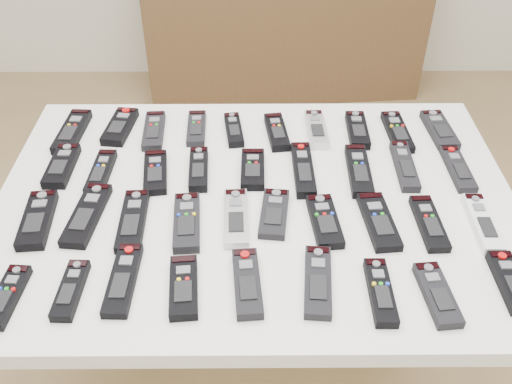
{
  "coord_description": "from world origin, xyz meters",
  "views": [
    {
      "loc": [
        0.08,
        -1.19,
        1.66
      ],
      "look_at": [
        0.09,
        -0.14,
        0.8
      ],
      "focal_mm": 40.0,
      "sensor_mm": 36.0,
      "label": 1
    }
  ],
  "objects_px": {
    "remote_2": "(154,131)",
    "remote_12": "(155,172)",
    "remote_10": "(62,166)",
    "remote_35": "(380,292)",
    "remote_18": "(458,169)",
    "remote_33": "(247,283)",
    "remote_0": "(72,132)",
    "remote_32": "(184,287)",
    "remote_14": "(253,169)",
    "remote_15": "(303,169)",
    "remote_11": "(101,172)",
    "remote_17": "(404,166)",
    "remote_26": "(379,221)",
    "remote_8": "(397,132)",
    "table": "(256,216)",
    "remote_21": "(133,220)",
    "remote_24": "(274,213)",
    "remote_13": "(199,169)",
    "remote_27": "(429,223)",
    "remote_6": "(316,130)",
    "remote_22": "(187,222)",
    "remote_25": "(325,221)",
    "remote_9": "(439,130)",
    "remote_16": "(359,171)",
    "remote_36": "(437,294)",
    "remote_1": "(120,127)",
    "remote_37": "(510,282)",
    "remote_7": "(357,130)",
    "remote_30": "(71,290)",
    "remote_5": "(277,132)",
    "remote_34": "(318,281)",
    "remote_31": "(123,279)",
    "remote_3": "(196,128)"
  },
  "relations": [
    {
      "from": "remote_8",
      "to": "remote_25",
      "type": "distance_m",
      "value": 0.44
    },
    {
      "from": "remote_15",
      "to": "remote_35",
      "type": "height_order",
      "value": "remote_15"
    },
    {
      "from": "remote_27",
      "to": "remote_30",
      "type": "bearing_deg",
      "value": -167.71
    },
    {
      "from": "remote_6",
      "to": "remote_26",
      "type": "distance_m",
      "value": 0.39
    },
    {
      "from": "remote_5",
      "to": "remote_15",
      "type": "height_order",
      "value": "same"
    },
    {
      "from": "remote_5",
      "to": "remote_31",
      "type": "bearing_deg",
      "value": -128.51
    },
    {
      "from": "remote_33",
      "to": "remote_17",
      "type": "bearing_deg",
      "value": 40.0
    },
    {
      "from": "remote_26",
      "to": "remote_35",
      "type": "height_order",
      "value": "remote_35"
    },
    {
      "from": "remote_2",
      "to": "remote_33",
      "type": "height_order",
      "value": "remote_33"
    },
    {
      "from": "remote_6",
      "to": "remote_22",
      "type": "height_order",
      "value": "same"
    },
    {
      "from": "remote_8",
      "to": "remote_26",
      "type": "xyz_separation_m",
      "value": [
        -0.11,
        -0.37,
        0.0
      ]
    },
    {
      "from": "remote_8",
      "to": "remote_2",
      "type": "bearing_deg",
      "value": 176.52
    },
    {
      "from": "remote_22",
      "to": "remote_24",
      "type": "xyz_separation_m",
      "value": [
        0.2,
        0.03,
        -0.0
      ]
    },
    {
      "from": "remote_36",
      "to": "remote_26",
      "type": "bearing_deg",
      "value": 104.78
    },
    {
      "from": "remote_24",
      "to": "remote_32",
      "type": "distance_m",
      "value": 0.29
    },
    {
      "from": "remote_0",
      "to": "remote_8",
      "type": "relative_size",
      "value": 1.07
    },
    {
      "from": "remote_11",
      "to": "remote_17",
      "type": "distance_m",
      "value": 0.77
    },
    {
      "from": "remote_27",
      "to": "remote_10",
      "type": "bearing_deg",
      "value": 164.21
    },
    {
      "from": "remote_33",
      "to": "remote_34",
      "type": "xyz_separation_m",
      "value": [
        0.14,
        0.0,
        -0.0
      ]
    },
    {
      "from": "table",
      "to": "remote_21",
      "type": "height_order",
      "value": "remote_21"
    },
    {
      "from": "remote_26",
      "to": "remote_34",
      "type": "relative_size",
      "value": 0.99
    },
    {
      "from": "remote_22",
      "to": "remote_33",
      "type": "height_order",
      "value": "same"
    },
    {
      "from": "remote_25",
      "to": "remote_33",
      "type": "distance_m",
      "value": 0.25
    },
    {
      "from": "remote_27",
      "to": "remote_24",
      "type": "bearing_deg",
      "value": 172.35
    },
    {
      "from": "remote_6",
      "to": "remote_8",
      "type": "relative_size",
      "value": 0.91
    },
    {
      "from": "remote_17",
      "to": "remote_33",
      "type": "relative_size",
      "value": 1.12
    },
    {
      "from": "remote_37",
      "to": "remote_7",
      "type": "bearing_deg",
      "value": 112.27
    },
    {
      "from": "remote_7",
      "to": "remote_15",
      "type": "height_order",
      "value": "same"
    },
    {
      "from": "remote_26",
      "to": "remote_31",
      "type": "bearing_deg",
      "value": -168.04
    },
    {
      "from": "remote_32",
      "to": "remote_37",
      "type": "xyz_separation_m",
      "value": [
        0.66,
        0.01,
        -0.0
      ]
    },
    {
      "from": "remote_2",
      "to": "remote_13",
      "type": "relative_size",
      "value": 1.06
    },
    {
      "from": "remote_14",
      "to": "remote_15",
      "type": "xyz_separation_m",
      "value": [
        0.13,
        -0.0,
        0.0
      ]
    },
    {
      "from": "remote_3",
      "to": "remote_37",
      "type": "height_order",
      "value": "remote_37"
    },
    {
      "from": "remote_13",
      "to": "remote_18",
      "type": "bearing_deg",
      "value": -2.85
    },
    {
      "from": "table",
      "to": "remote_24",
      "type": "xyz_separation_m",
      "value": [
        0.04,
        -0.07,
        0.07
      ]
    },
    {
      "from": "remote_21",
      "to": "remote_30",
      "type": "xyz_separation_m",
      "value": [
        -0.09,
        -0.21,
        0.0
      ]
    },
    {
      "from": "remote_1",
      "to": "remote_35",
      "type": "distance_m",
      "value": 0.87
    },
    {
      "from": "remote_2",
      "to": "remote_13",
      "type": "bearing_deg",
      "value": -55.95
    },
    {
      "from": "remote_5",
      "to": "remote_32",
      "type": "bearing_deg",
      "value": -117.04
    },
    {
      "from": "remote_9",
      "to": "remote_36",
      "type": "relative_size",
      "value": 1.11
    },
    {
      "from": "remote_0",
      "to": "remote_33",
      "type": "relative_size",
      "value": 1.13
    },
    {
      "from": "table",
      "to": "remote_34",
      "type": "height_order",
      "value": "remote_34"
    },
    {
      "from": "remote_16",
      "to": "remote_8",
      "type": "bearing_deg",
      "value": 55.13
    },
    {
      "from": "remote_10",
      "to": "remote_35",
      "type": "distance_m",
      "value": 0.85
    },
    {
      "from": "remote_2",
      "to": "remote_12",
      "type": "xyz_separation_m",
      "value": [
        0.03,
        -0.19,
        0.0
      ]
    },
    {
      "from": "remote_18",
      "to": "remote_33",
      "type": "xyz_separation_m",
      "value": [
        -0.53,
        -0.38,
        0.0
      ]
    },
    {
      "from": "remote_22",
      "to": "remote_9",
      "type": "bearing_deg",
      "value": 25.39
    },
    {
      "from": "remote_0",
      "to": "remote_12",
      "type": "height_order",
      "value": "remote_0"
    },
    {
      "from": "remote_7",
      "to": "remote_21",
      "type": "bearing_deg",
      "value": -145.43
    },
    {
      "from": "remote_2",
      "to": "remote_32",
      "type": "bearing_deg",
      "value": -79.88
    }
  ]
}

